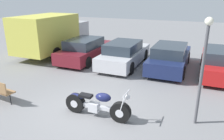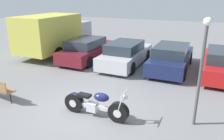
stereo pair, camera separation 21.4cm
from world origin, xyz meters
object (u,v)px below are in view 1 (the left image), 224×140
parked_car_maroon (86,50)px  lamp_post (204,60)px  motorcycle (96,105)px  delivery_truck (52,33)px  parked_car_red (221,63)px  parked_car_navy (170,57)px  parked_car_silver (124,54)px

parked_car_maroon → lamp_post: 8.25m
parked_car_maroon → motorcycle: bearing=-58.1°
parked_car_maroon → lamp_post: size_ratio=1.41×
delivery_truck → parked_car_red: bearing=-0.6°
parked_car_navy → parked_car_red: 2.47m
motorcycle → parked_car_maroon: bearing=121.9°
parked_car_silver → lamp_post: size_ratio=1.41×
parked_car_silver → delivery_truck: delivery_truck is taller
parked_car_red → parked_car_silver: bearing=-177.0°
parked_car_silver → delivery_truck: bearing=176.0°
delivery_truck → lamp_post: bearing=-29.2°
delivery_truck → lamp_post: 10.60m
parked_car_red → lamp_post: lamp_post is taller
motorcycle → lamp_post: 3.51m
motorcycle → lamp_post: (3.00, 0.82, 1.63)m
parked_car_red → delivery_truck: 10.15m
motorcycle → parked_car_maroon: (-3.53, 5.67, 0.23)m
parked_car_maroon → delivery_truck: delivery_truck is taller
parked_car_navy → delivery_truck: size_ratio=0.81×
parked_car_navy → lamp_post: 5.49m
parked_car_silver → lamp_post: (4.06, -4.81, 1.40)m
motorcycle → parked_car_silver: size_ratio=0.50×
parked_car_silver → parked_car_red: bearing=3.0°
parked_car_navy → delivery_truck: delivery_truck is taller
parked_car_maroon → parked_car_red: size_ratio=1.00×
motorcycle → parked_car_maroon: 6.68m
parked_car_silver → parked_car_maroon: bearing=179.2°
parked_car_navy → parked_car_red: bearing=-0.1°
parked_car_red → delivery_truck: size_ratio=0.81×
motorcycle → lamp_post: size_ratio=0.71×
parked_car_silver → delivery_truck: 5.24m
motorcycle → lamp_post: lamp_post is taller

